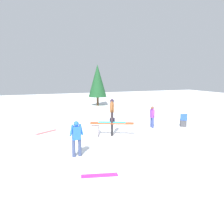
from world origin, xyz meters
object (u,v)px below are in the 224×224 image
pine_tree_far (97,81)px  folding_chair (183,120)px  rail_feature (112,125)px  loose_snowboard_coral (47,132)px  backpack_on_snow (112,120)px  bystander_blue (77,137)px  loose_snowboard_magenta (100,175)px  main_rider_on_rail (112,111)px  bystander_purple (152,116)px

pine_tree_far → folding_chair: bearing=-82.1°
rail_feature → loose_snowboard_coral: size_ratio=1.49×
folding_chair → pine_tree_far: bearing=-50.4°
rail_feature → backpack_on_snow: 3.78m
bystander_blue → loose_snowboard_coral: bearing=92.6°
bystander_blue → loose_snowboard_magenta: (0.21, -2.29, -0.85)m
rail_feature → loose_snowboard_coral: rail_feature is taller
bystander_blue → main_rider_on_rail: bearing=40.4°
rail_feature → loose_snowboard_magenta: size_ratio=1.83×
loose_snowboard_coral → pine_tree_far: bearing=23.7°
bystander_purple → rail_feature: bearing=116.1°
loose_snowboard_magenta → backpack_on_snow: backpack_on_snow is taller
loose_snowboard_coral → backpack_on_snow: (4.74, 1.21, 0.16)m
rail_feature → bystander_purple: (3.22, 1.00, 0.13)m
backpack_on_snow → rail_feature: bearing=45.6°
rail_feature → loose_snowboard_magenta: (-2.51, -4.97, -0.63)m
rail_feature → main_rider_on_rail: (0.00, 0.00, 0.76)m
loose_snowboard_coral → pine_tree_far: pine_tree_far is taller
main_rider_on_rail → pine_tree_far: 13.35m
bystander_purple → loose_snowboard_magenta: size_ratio=1.09×
pine_tree_far → rail_feature: bearing=-105.6°
bystander_blue → rail_feature: bearing=40.4°
rail_feature → loose_snowboard_coral: 4.05m
bystander_blue → loose_snowboard_coral: 5.05m
loose_snowboard_coral → loose_snowboard_magenta: (0.80, -7.23, 0.00)m
pine_tree_far → bystander_blue: bearing=-112.1°
rail_feature → folding_chair: bearing=30.1°
bystander_purple → backpack_on_snow: (-1.78, 2.47, -0.61)m
loose_snowboard_coral → loose_snowboard_magenta: same height
rail_feature → main_rider_on_rail: bearing=0.0°
backpack_on_snow → pine_tree_far: size_ratio=0.08×
bystander_blue → backpack_on_snow: (4.16, 6.15, -0.69)m
loose_snowboard_magenta → pine_tree_far: pine_tree_far is taller
bystander_purple → backpack_on_snow: 3.10m
main_rider_on_rail → folding_chair: main_rider_on_rail is taller
backpack_on_snow → pine_tree_far: bearing=-124.7°
rail_feature → main_rider_on_rail: main_rider_on_rail is taller
rail_feature → bystander_blue: size_ratio=1.52×
main_rider_on_rail → folding_chair: size_ratio=1.70×
bystander_blue → pine_tree_far: bearing=63.7°
main_rider_on_rail → backpack_on_snow: bearing=92.9°
main_rider_on_rail → bystander_blue: 3.86m
main_rider_on_rail → bystander_purple: main_rider_on_rail is taller
bystander_purple → loose_snowboard_coral: (-6.52, 1.26, -0.77)m
rail_feature → bystander_blue: bearing=-110.3°
bystander_blue → loose_snowboard_magenta: size_ratio=1.20×
rail_feature → bystander_purple: bearing=42.3°
loose_snowboard_coral → rail_feature: bearing=-67.6°
main_rider_on_rail → folding_chair: 5.40m
backpack_on_snow → loose_snowboard_magenta: bearing=43.1°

